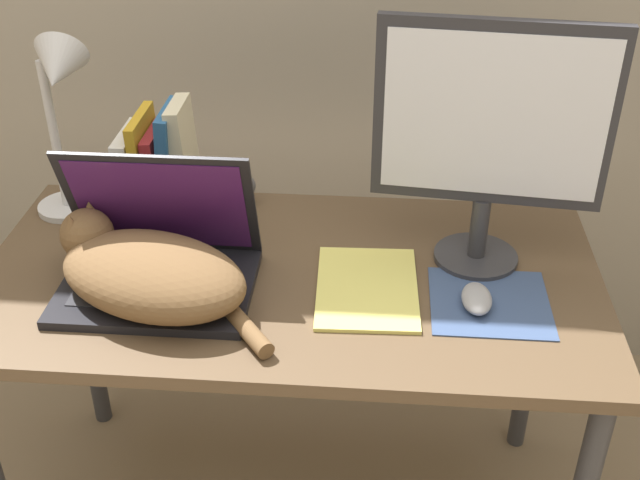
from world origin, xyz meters
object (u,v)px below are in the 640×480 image
object	(u,v)px
desk_lamp	(59,100)
webcam	(246,187)
external_monitor	(491,133)
notepad	(367,288)
computer_mouse	(477,299)
book_row	(159,164)
cat	(147,272)
laptop	(158,262)

from	to	relation	value
desk_lamp	webcam	world-z (taller)	desk_lamp
external_monitor	notepad	bearing A→B (deg)	-150.35
notepad	webcam	distance (m)	0.42
computer_mouse	book_row	bearing A→B (deg)	154.41
external_monitor	notepad	size ratio (longest dim) A/B	1.78
book_row	webcam	world-z (taller)	book_row
cat	notepad	bearing A→B (deg)	9.52
desk_lamp	notepad	size ratio (longest dim) A/B	1.51
cat	notepad	world-z (taller)	cat
computer_mouse	webcam	distance (m)	0.60
cat	book_row	bearing A→B (deg)	100.19
laptop	computer_mouse	xyz separation A→B (m)	(0.60, -0.03, -0.03)
computer_mouse	notepad	xyz separation A→B (m)	(-0.20, 0.04, -0.01)
computer_mouse	desk_lamp	bearing A→B (deg)	162.63
cat	book_row	size ratio (longest dim) A/B	1.79
laptop	external_monitor	size ratio (longest dim) A/B	0.74
external_monitor	desk_lamp	size ratio (longest dim) A/B	1.18
external_monitor	book_row	xyz separation A→B (m)	(-0.68, 0.16, -0.17)
notepad	laptop	bearing A→B (deg)	-178.26
webcam	cat	bearing A→B (deg)	-107.79
notepad	webcam	size ratio (longest dim) A/B	3.84
laptop	webcam	bearing A→B (deg)	70.08
external_monitor	computer_mouse	distance (m)	0.31
book_row	laptop	bearing A→B (deg)	-77.11
computer_mouse	notepad	size ratio (longest dim) A/B	0.35
laptop	cat	distance (m)	0.06
laptop	webcam	xyz separation A→B (m)	(0.12, 0.32, -0.01)
external_monitor	book_row	world-z (taller)	external_monitor
cat	book_row	world-z (taller)	book_row
cat	webcam	bearing A→B (deg)	72.21
computer_mouse	notepad	bearing A→B (deg)	169.34
book_row	notepad	distance (m)	0.56
external_monitor	book_row	distance (m)	0.72
laptop	notepad	bearing A→B (deg)	1.74
laptop	webcam	distance (m)	0.34
external_monitor	computer_mouse	size ratio (longest dim) A/B	5.09
book_row	desk_lamp	size ratio (longest dim) A/B	0.61
laptop	computer_mouse	world-z (taller)	laptop
book_row	notepad	xyz separation A→B (m)	(0.47, -0.28, -0.10)
cat	computer_mouse	xyz separation A→B (m)	(0.61, 0.03, -0.05)
webcam	external_monitor	bearing A→B (deg)	-20.45
external_monitor	notepad	xyz separation A→B (m)	(-0.22, -0.12, -0.28)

